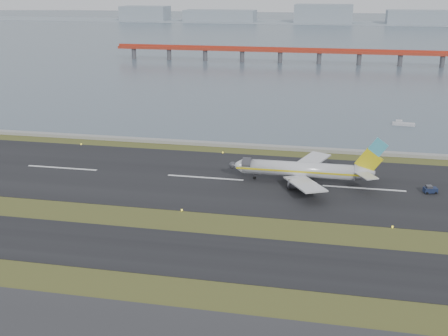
% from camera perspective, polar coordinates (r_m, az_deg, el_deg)
% --- Properties ---
extents(ground, '(1000.00, 1000.00, 0.00)m').
position_cam_1_polar(ground, '(118.23, -5.28, -5.76)').
color(ground, '#394D1B').
rests_on(ground, ground).
extents(taxiway_strip, '(1000.00, 18.00, 0.10)m').
position_cam_1_polar(taxiway_strip, '(107.90, -7.11, -8.28)').
color(taxiway_strip, black).
rests_on(taxiway_strip, ground).
extents(runway_strip, '(1000.00, 45.00, 0.10)m').
position_cam_1_polar(runway_strip, '(145.12, -1.92, -1.00)').
color(runway_strip, black).
rests_on(runway_strip, ground).
extents(seawall, '(1000.00, 2.50, 1.00)m').
position_cam_1_polar(seawall, '(172.92, 0.37, 2.38)').
color(seawall, '#969691').
rests_on(seawall, ground).
extents(bay_water, '(1400.00, 800.00, 1.30)m').
position_cam_1_polar(bay_water, '(566.05, 8.43, 13.33)').
color(bay_water, '#4C5F6D').
rests_on(bay_water, ground).
extents(red_pier, '(260.00, 5.00, 10.20)m').
position_cam_1_polar(red_pier, '(355.66, 9.67, 11.54)').
color(red_pier, '#AC311D').
rests_on(red_pier, ground).
extents(far_shoreline, '(1400.00, 80.00, 60.50)m').
position_cam_1_polar(far_shoreline, '(724.55, 10.35, 14.79)').
color(far_shoreline, '#8996A2').
rests_on(far_shoreline, ground).
extents(airliner, '(38.52, 32.89, 12.80)m').
position_cam_1_polar(airliner, '(141.89, 8.15, -0.19)').
color(airliner, silver).
rests_on(airliner, ground).
extents(pushback_tug, '(3.45, 2.48, 2.00)m').
position_cam_1_polar(pushback_tug, '(143.07, 20.21, -2.07)').
color(pushback_tug, '#16203D').
rests_on(pushback_tug, ground).
extents(workboat_near, '(7.83, 3.17, 1.85)m').
position_cam_1_polar(workboat_near, '(208.33, 17.71, 4.30)').
color(workboat_near, '#BABABE').
rests_on(workboat_near, ground).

